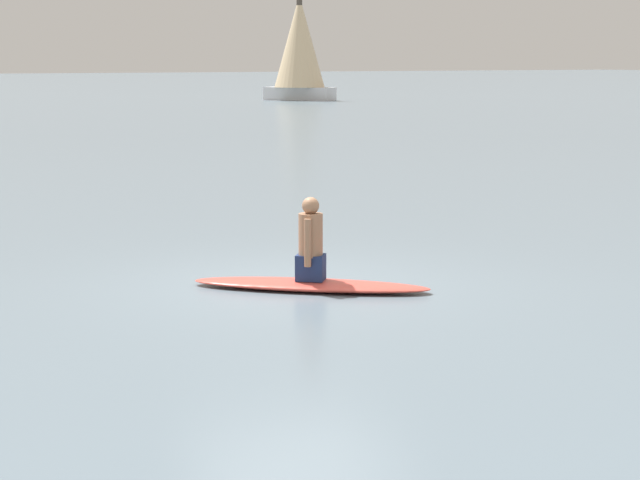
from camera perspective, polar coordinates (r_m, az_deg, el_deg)
The scene contains 4 objects.
ground_plane at distance 13.57m, azimuth -1.29°, elevation -2.31°, with size 400.00×400.00×0.00m, color slate.
surfboard at distance 13.26m, azimuth -0.48°, elevation -2.33°, with size 2.89×0.63×0.12m, color #D84C3F.
person_paddler at distance 13.16m, azimuth -0.49°, elevation -0.14°, with size 0.42×0.43×1.00m.
sailboat_distant at distance 74.43m, azimuth -1.07°, elevation 10.02°, with size 4.85×4.64×7.75m.
Camera 1 is at (-11.64, 6.41, 2.74)m, focal length 62.00 mm.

